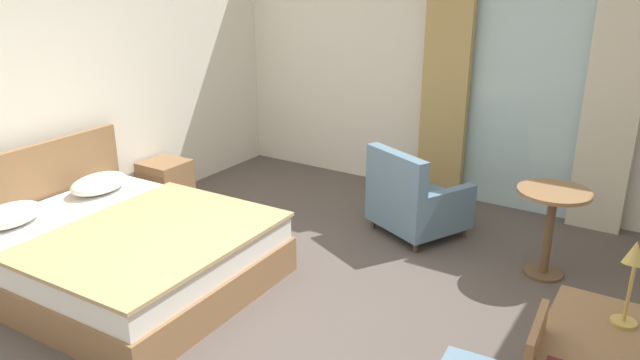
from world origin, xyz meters
TOP-DOWN VIEW (x-y plane):
  - ground at (0.00, 0.00)m, footprint 5.68×6.82m
  - wall_back at (0.00, 3.15)m, footprint 5.28×0.12m
  - wall_left at (-2.58, 0.00)m, footprint 0.12×6.42m
  - balcony_glass_door at (0.86, 3.07)m, footprint 1.15×0.02m
  - curtain_panel_left at (0.06, 2.97)m, footprint 0.49×0.10m
  - curtain_panel_right at (1.65, 2.97)m, footprint 0.49×0.10m
  - bed at (-1.39, -0.17)m, footprint 2.20×1.84m
  - nightstand at (-2.26, 1.18)m, footprint 0.43×0.44m
  - desk_lamp at (2.18, -0.03)m, footprint 0.13×0.21m
  - armchair_by_window at (0.24, 1.91)m, footprint 0.97×0.96m
  - round_cafe_table at (1.47, 1.76)m, footprint 0.57×0.57m

SIDE VIEW (x-z plane):
  - ground at x=0.00m, z-range -0.10..0.00m
  - nightstand at x=-2.26m, z-range 0.00..0.49m
  - bed at x=-1.39m, z-range -0.21..0.76m
  - armchair_by_window at x=0.24m, z-range -0.09..0.75m
  - round_cafe_table at x=1.47m, z-range 0.17..0.91m
  - desk_lamp at x=2.18m, z-range 0.82..1.32m
  - balcony_glass_door at x=0.86m, z-range 0.00..2.48m
  - curtain_panel_left at x=0.06m, z-range 0.00..2.70m
  - curtain_panel_right at x=1.65m, z-range 0.00..2.70m
  - wall_back at x=0.00m, z-range 0.00..2.82m
  - wall_left at x=-2.58m, z-range 0.00..2.82m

